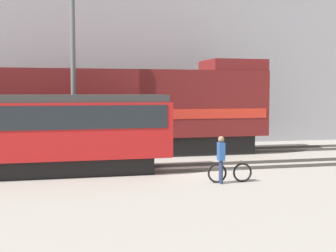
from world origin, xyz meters
The scene contains 9 objects.
ground_plane centered at (0.00, 0.00, 0.00)m, with size 120.00×120.00×0.00m, color gray.
track_near centered at (0.00, -0.67, 0.07)m, with size 60.00×1.50×0.14m.
track_far centered at (0.00, 4.35, 0.07)m, with size 60.00×1.51×0.14m.
building_backdrop centered at (0.00, 11.89, 7.98)m, with size 43.69×6.00×15.97m.
freight_locomotive centered at (-2.51, 4.35, 2.34)m, with size 17.17×3.04×5.03m.
streetcar centered at (-6.48, -0.67, 1.83)m, with size 11.84×2.54×3.20m.
bicycle centered at (1.07, -3.89, 0.36)m, with size 1.67×0.44×0.78m.
person centered at (0.68, -4.01, 1.05)m, with size 0.25×0.38×1.73m.
utility_pole_left centered at (-4.25, 1.84, 4.24)m, with size 0.23×0.23×8.49m.
Camera 1 is at (-5.20, -19.76, 3.30)m, focal length 50.00 mm.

